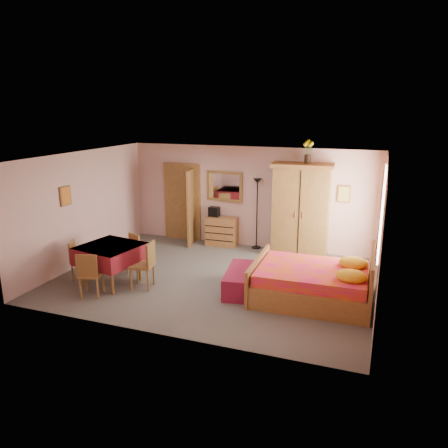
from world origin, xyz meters
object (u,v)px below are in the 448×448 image
at_px(chair_north, 129,253).
at_px(chair_west, 81,260).
at_px(sunflower_vase, 308,151).
at_px(chair_east, 142,265).
at_px(dining_table, 111,264).
at_px(bench, 239,280).
at_px(chest_of_drawers, 222,231).
at_px(floor_lamp, 257,214).
at_px(wall_mirror, 224,186).
at_px(chair_south, 91,274).
at_px(wardrobe, 301,210).
at_px(bed, 312,274).
at_px(stereo, 214,212).

relative_size(chair_north, chair_west, 0.99).
relative_size(sunflower_vase, chair_east, 0.57).
relative_size(sunflower_vase, dining_table, 0.49).
bearing_deg(bench, sunflower_vase, 73.08).
bearing_deg(chair_west, chest_of_drawers, 126.07).
bearing_deg(chair_west, chair_east, 69.22).
bearing_deg(floor_lamp, dining_table, -123.40).
bearing_deg(wall_mirror, bench, -61.31).
xyz_separation_m(bench, dining_table, (-2.60, -0.56, 0.20)).
xyz_separation_m(bench, chair_north, (-2.65, 0.17, 0.20)).
relative_size(bench, chair_south, 1.45).
distance_m(wardrobe, chair_north, 4.19).
relative_size(chair_south, chair_west, 1.07).
distance_m(sunflower_vase, chair_west, 5.66).
bearing_deg(bench, dining_table, -167.85).
distance_m(bench, chair_south, 2.89).
height_order(bed, chair_west, bed).
bearing_deg(stereo, chair_south, -104.81).
height_order(chest_of_drawers, sunflower_vase, sunflower_vase).
bearing_deg(chair_east, bed, -89.32).
distance_m(wall_mirror, sunflower_vase, 2.39).
distance_m(sunflower_vase, chair_south, 5.56).
relative_size(chest_of_drawers, wall_mirror, 0.81).
relative_size(wall_mirror, chair_south, 1.11).
height_order(stereo, chair_east, stereo).
distance_m(bench, chair_north, 2.66).
distance_m(wardrobe, bed, 2.64).
bearing_deg(chair_south, chair_west, 121.86).
relative_size(wardrobe, chair_north, 2.76).
relative_size(floor_lamp, bed, 0.82).
relative_size(wall_mirror, wardrobe, 0.44).
relative_size(wall_mirror, stereo, 3.69).
bearing_deg(wall_mirror, chair_south, -103.96).
relative_size(wardrobe, bench, 1.75).
xyz_separation_m(floor_lamp, chair_west, (-2.92, -3.30, -0.49)).
height_order(sunflower_vase, chair_south, sunflower_vase).
bearing_deg(bed, sunflower_vase, 102.11).
xyz_separation_m(bed, chair_north, (-4.07, 0.08, -0.10)).
xyz_separation_m(dining_table, chair_east, (0.71, 0.03, 0.07)).
relative_size(bench, chair_east, 1.35).
height_order(chair_south, chair_east, chair_east).
bearing_deg(chest_of_drawers, floor_lamp, 4.05).
xyz_separation_m(floor_lamp, wardrobe, (1.15, -0.17, 0.22)).
xyz_separation_m(chest_of_drawers, wall_mirror, (0.00, 0.21, 1.17)).
bearing_deg(wardrobe, dining_table, -140.20).
bearing_deg(chair_east, chest_of_drawers, -19.56).
relative_size(bench, dining_table, 1.16).
bearing_deg(wall_mirror, bed, -41.55).
bearing_deg(chair_west, chair_north, 114.45).
distance_m(stereo, dining_table, 3.43).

